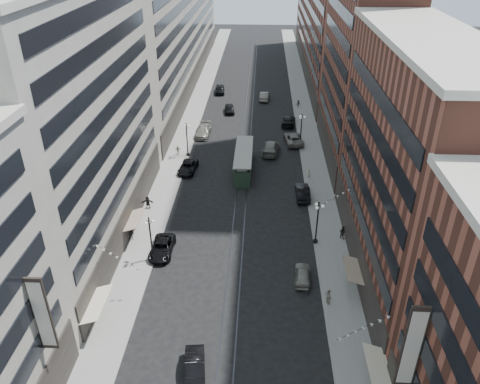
% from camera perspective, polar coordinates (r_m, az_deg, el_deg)
% --- Properties ---
extents(ground, '(220.00, 220.00, 0.00)m').
position_cam_1_polar(ground, '(80.08, 0.72, 5.80)').
color(ground, black).
rests_on(ground, ground).
extents(sidewalk_west, '(4.00, 180.00, 0.15)m').
position_cam_1_polar(sidewalk_west, '(90.26, -6.12, 8.53)').
color(sidewalk_west, gray).
rests_on(sidewalk_west, ground).
extents(sidewalk_east, '(4.00, 180.00, 0.15)m').
position_cam_1_polar(sidewalk_east, '(89.65, 8.08, 8.25)').
color(sidewalk_east, gray).
rests_on(sidewalk_east, ground).
extents(rail_west, '(0.12, 180.00, 0.02)m').
position_cam_1_polar(rail_west, '(89.32, 0.50, 8.43)').
color(rail_west, '#2D2D33').
rests_on(rail_west, ground).
extents(rail_east, '(0.12, 180.00, 0.02)m').
position_cam_1_polar(rail_east, '(89.28, 1.41, 8.41)').
color(rail_east, '#2D2D33').
rests_on(rail_east, ground).
extents(building_west_mid, '(8.00, 36.00, 28.00)m').
position_cam_1_polar(building_west_mid, '(53.40, -19.05, 7.77)').
color(building_west_mid, '#A7A394').
rests_on(building_west_mid, ground).
extents(building_west_far, '(8.00, 90.00, 26.00)m').
position_cam_1_polar(building_west_far, '(112.54, -7.73, 19.56)').
color(building_west_far, '#A7A394').
rests_on(building_west_far, ground).
extents(building_east_mid, '(8.00, 30.00, 24.00)m').
position_cam_1_polar(building_east_mid, '(48.21, 19.97, 2.60)').
color(building_east_mid, brown).
rests_on(building_east_mid, ground).
extents(building_east_tower, '(8.00, 26.00, 42.00)m').
position_cam_1_polar(building_east_tower, '(71.55, 15.30, 19.53)').
color(building_east_tower, brown).
rests_on(building_east_tower, ground).
extents(building_east_far, '(8.00, 72.00, 24.00)m').
position_cam_1_polar(building_east_far, '(120.75, 10.19, 19.58)').
color(building_east_far, brown).
rests_on(building_east_far, ground).
extents(lamppost_sw_far, '(1.03, 1.14, 5.52)m').
position_cam_1_polar(lamppost_sw_far, '(51.94, -10.83, -5.43)').
color(lamppost_sw_far, black).
rests_on(lamppost_sw_far, sidewalk_west).
extents(lamppost_sw_mid, '(1.03, 1.14, 5.52)m').
position_cam_1_polar(lamppost_sw_mid, '(75.14, -6.48, 6.50)').
color(lamppost_sw_mid, black).
rests_on(lamppost_sw_mid, sidewalk_west).
extents(lamppost_se_far, '(1.03, 1.14, 5.52)m').
position_cam_1_polar(lamppost_se_far, '(54.32, 9.40, -3.55)').
color(lamppost_se_far, black).
rests_on(lamppost_se_far, sidewalk_east).
extents(lamppost_se_mid, '(1.03, 1.14, 5.52)m').
position_cam_1_polar(lamppost_se_mid, '(79.12, 7.47, 7.67)').
color(lamppost_se_mid, black).
rests_on(lamppost_se_mid, sidewalk_east).
extents(streetcar, '(2.58, 11.66, 3.22)m').
position_cam_1_polar(streetcar, '(70.78, 0.44, 3.74)').
color(streetcar, '#213525').
rests_on(streetcar, ground).
extents(car_2, '(2.46, 5.28, 1.46)m').
position_cam_1_polar(car_2, '(54.17, -9.48, -6.72)').
color(car_2, black).
rests_on(car_2, ground).
extents(car_4, '(1.94, 4.24, 1.41)m').
position_cam_1_polar(car_4, '(50.20, 7.64, -9.97)').
color(car_4, slate).
rests_on(car_4, ground).
extents(car_5, '(2.26, 4.89, 1.55)m').
position_cam_1_polar(car_5, '(41.38, -5.52, -20.69)').
color(car_5, black).
rests_on(car_5, ground).
extents(pedestrian_2, '(0.77, 0.47, 1.51)m').
position_cam_1_polar(pedestrian_2, '(56.75, -13.14, -5.05)').
color(pedestrian_2, black).
rests_on(pedestrian_2, sidewalk_west).
extents(pedestrian_4, '(0.69, 1.10, 1.74)m').
position_cam_1_polar(pedestrian_4, '(47.60, 10.74, -12.42)').
color(pedestrian_4, '#A09B85').
rests_on(pedestrian_4, sidewalk_east).
extents(car_7, '(2.87, 5.38, 1.44)m').
position_cam_1_polar(car_7, '(71.20, -6.37, 3.02)').
color(car_7, black).
rests_on(car_7, ground).
extents(car_8, '(2.60, 6.08, 1.75)m').
position_cam_1_polar(car_8, '(83.72, -4.52, 7.46)').
color(car_8, slate).
rests_on(car_8, ground).
extents(car_9, '(2.41, 5.17, 1.71)m').
position_cam_1_polar(car_9, '(106.14, -2.47, 12.40)').
color(car_9, black).
rests_on(car_9, ground).
extents(car_10, '(1.88, 5.11, 1.67)m').
position_cam_1_polar(car_10, '(64.45, 7.63, -0.01)').
color(car_10, black).
rests_on(car_10, ground).
extents(car_11, '(3.56, 6.33, 1.67)m').
position_cam_1_polar(car_11, '(80.78, 6.52, 6.47)').
color(car_11, slate).
rests_on(car_11, ground).
extents(car_12, '(3.01, 5.84, 1.62)m').
position_cam_1_polar(car_12, '(88.54, 5.94, 8.62)').
color(car_12, black).
rests_on(car_12, ground).
extents(car_13, '(2.29, 4.69, 1.54)m').
position_cam_1_polar(car_13, '(94.33, -1.28, 10.10)').
color(car_13, black).
rests_on(car_13, ground).
extents(car_14, '(2.14, 5.31, 1.71)m').
position_cam_1_polar(car_14, '(101.72, 2.98, 11.61)').
color(car_14, gray).
rests_on(car_14, ground).
extents(pedestrian_5, '(1.61, 0.56, 1.70)m').
position_cam_1_polar(pedestrian_5, '(62.40, -11.19, -1.24)').
color(pedestrian_5, black).
rests_on(pedestrian_5, sidewalk_west).
extents(pedestrian_6, '(1.03, 0.71, 1.61)m').
position_cam_1_polar(pedestrian_6, '(76.41, -7.57, 5.09)').
color(pedestrian_6, '#A19785').
rests_on(pedestrian_6, sidewalk_west).
extents(pedestrian_7, '(0.90, 0.85, 1.65)m').
position_cam_1_polar(pedestrian_7, '(56.84, 12.38, -4.79)').
color(pedestrian_7, black).
rests_on(pedestrian_7, sidewalk_east).
extents(pedestrian_8, '(0.70, 0.67, 1.61)m').
position_cam_1_polar(pedestrian_8, '(69.02, 8.39, 2.18)').
color(pedestrian_8, '#B3AD95').
rests_on(pedestrian_8, sidewalk_east).
extents(pedestrian_9, '(1.06, 0.53, 1.58)m').
position_cam_1_polar(pedestrian_9, '(97.23, 7.12, 10.60)').
color(pedestrian_9, black).
rests_on(pedestrian_9, sidewalk_east).
extents(car_extra_0, '(3.14, 6.33, 1.77)m').
position_cam_1_polar(car_extra_0, '(76.89, 3.75, 5.40)').
color(car_extra_0, '#626157').
rests_on(car_extra_0, ground).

